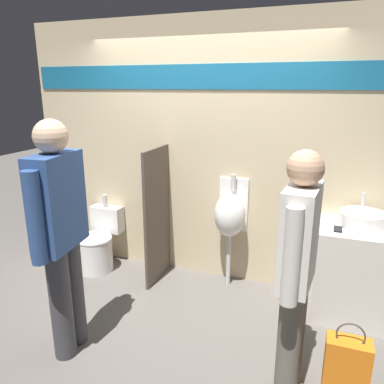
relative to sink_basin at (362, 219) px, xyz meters
name	(u,v)px	position (x,y,z in m)	size (l,w,h in m)	color
ground_plane	(186,298)	(-1.52, -0.34, -0.91)	(16.00, 16.00, 0.00)	#5B5651
display_wall	(206,152)	(-1.52, 0.26, 0.45)	(4.06, 0.07, 2.70)	beige
sink_counter	(362,273)	(0.05, -0.06, -0.49)	(0.81, 0.58, 0.85)	silver
sink_basin	(362,219)	(0.00, 0.00, 0.00)	(0.38, 0.38, 0.26)	white
cell_phone	(338,229)	(-0.19, -0.18, -0.06)	(0.07, 0.14, 0.01)	black
divider_near_counter	(157,216)	(-1.95, -0.05, -0.20)	(0.03, 0.57, 1.43)	#4C4238
urinal_near_counter	(230,215)	(-1.21, 0.08, -0.14)	(0.32, 0.32, 1.17)	silver
toilet	(98,245)	(-2.70, -0.08, -0.63)	(0.40, 0.57, 0.82)	white
person_in_vest	(60,231)	(-2.12, -1.33, 0.09)	(0.26, 0.63, 1.82)	#3D3D42
person_with_lanyard	(297,267)	(-0.45, -1.16, 0.01)	(0.22, 0.59, 1.68)	#666056
shopping_bag	(346,368)	(-0.08, -1.10, -0.69)	(0.28, 0.16, 0.57)	orange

